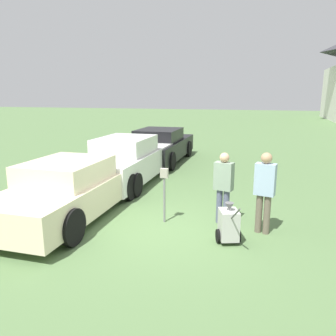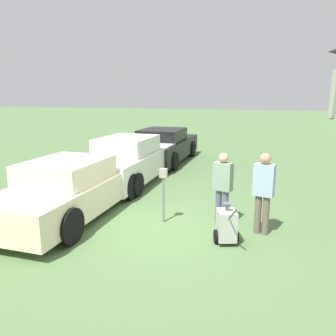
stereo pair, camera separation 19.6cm
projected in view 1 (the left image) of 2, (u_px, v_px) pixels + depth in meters
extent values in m
plane|color=#517042|center=(159.00, 229.00, 7.34)|extent=(120.00, 120.00, 0.00)
cube|color=beige|center=(73.00, 193.00, 8.07)|extent=(1.92, 4.85, 0.70)
cube|color=beige|center=(67.00, 171.00, 7.76)|extent=(1.66, 2.05, 0.51)
cylinder|color=black|center=(74.00, 182.00, 9.75)|extent=(0.19, 0.76, 0.76)
cylinder|color=black|center=(130.00, 187.00, 9.28)|extent=(0.19, 0.76, 0.76)
cylinder|color=black|center=(72.00, 227.00, 6.47)|extent=(0.19, 0.76, 0.76)
cube|color=silver|center=(128.00, 164.00, 11.25)|extent=(1.91, 5.09, 0.82)
cube|color=silver|center=(125.00, 145.00, 10.91)|extent=(1.64, 2.15, 0.54)
cylinder|color=black|center=(123.00, 161.00, 13.01)|extent=(0.19, 0.71, 0.70)
cylinder|color=black|center=(166.00, 164.00, 12.54)|extent=(0.19, 0.71, 0.70)
cylinder|color=black|center=(82.00, 181.00, 10.07)|extent=(0.19, 0.71, 0.70)
cylinder|color=black|center=(136.00, 185.00, 9.59)|extent=(0.19, 0.71, 0.70)
cube|color=black|center=(160.00, 149.00, 14.61)|extent=(2.02, 5.14, 0.76)
cube|color=black|center=(159.00, 135.00, 14.28)|extent=(1.74, 2.17, 0.51)
cylinder|color=black|center=(152.00, 147.00, 16.39)|extent=(0.19, 0.74, 0.73)
cylinder|color=black|center=(189.00, 149.00, 15.89)|extent=(0.19, 0.74, 0.73)
cylinder|color=black|center=(127.00, 159.00, 13.42)|extent=(0.19, 0.74, 0.73)
cylinder|color=black|center=(172.00, 161.00, 12.92)|extent=(0.19, 0.74, 0.73)
cylinder|color=slate|center=(164.00, 200.00, 7.61)|extent=(0.05, 0.05, 1.08)
cube|color=gray|center=(164.00, 173.00, 7.47)|extent=(0.18, 0.09, 0.22)
cylinder|color=#515670|center=(226.00, 207.00, 7.53)|extent=(0.14, 0.14, 0.81)
cylinder|color=#515670|center=(219.00, 206.00, 7.62)|extent=(0.14, 0.14, 0.81)
cube|color=gray|center=(224.00, 176.00, 7.42)|extent=(0.46, 0.32, 0.64)
sphere|color=tan|center=(225.00, 158.00, 7.32)|extent=(0.22, 0.22, 0.22)
cylinder|color=#665B4C|center=(267.00, 215.00, 7.00)|extent=(0.14, 0.14, 0.86)
cylinder|color=#665B4C|center=(259.00, 213.00, 7.08)|extent=(0.14, 0.14, 0.86)
cube|color=#99B2CC|center=(265.00, 179.00, 6.87)|extent=(0.46, 0.30, 0.68)
sphere|color=tan|center=(267.00, 158.00, 6.77)|extent=(0.23, 0.23, 0.23)
cube|color=#B2B2AD|center=(229.00, 225.00, 6.58)|extent=(0.49, 0.54, 0.60)
cone|color=#59595B|center=(229.00, 207.00, 6.50)|extent=(0.18, 0.18, 0.16)
cylinder|color=#4C4C4C|center=(235.00, 214.00, 6.04)|extent=(0.23, 0.57, 0.43)
cylinder|color=black|center=(218.00, 236.00, 6.62)|extent=(0.14, 0.28, 0.28)
cylinder|color=black|center=(238.00, 236.00, 6.65)|extent=(0.14, 0.28, 0.28)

